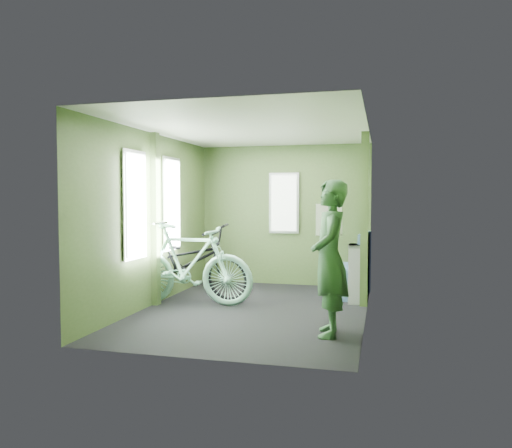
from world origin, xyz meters
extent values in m
plane|color=black|center=(0.00, 0.00, 0.00)|extent=(4.00, 4.00, 0.00)
cube|color=silver|center=(0.00, 0.00, 2.30)|extent=(2.80, 4.00, 0.02)
cube|color=#3A4E24|center=(0.00, 2.00, 1.15)|extent=(2.80, 0.02, 2.30)
cube|color=#3A4E24|center=(0.00, -2.00, 1.15)|extent=(2.80, 0.02, 2.30)
cube|color=#3A4E24|center=(-1.40, 0.00, 1.15)|extent=(0.02, 4.00, 2.30)
cube|color=#3A4E24|center=(1.40, 0.00, 1.15)|extent=(0.02, 4.00, 2.30)
cube|color=#3A4E24|center=(-1.36, 0.00, 1.15)|extent=(0.08, 0.12, 2.30)
cube|color=silver|center=(-1.35, -0.55, 1.35)|extent=(0.02, 0.56, 1.34)
cube|color=silver|center=(-1.35, 0.55, 1.35)|extent=(0.02, 0.56, 1.34)
cube|color=white|center=(-1.34, -0.55, 1.88)|extent=(0.00, 0.12, 0.12)
cube|color=white|center=(-1.34, 0.55, 1.88)|extent=(0.00, 0.12, 0.12)
cylinder|color=silver|center=(-1.29, 0.00, 1.10)|extent=(0.03, 0.40, 0.03)
cube|color=#3A4E24|center=(1.35, 0.60, 1.15)|extent=(0.10, 0.10, 2.30)
cube|color=white|center=(1.38, 0.90, 1.85)|extent=(0.02, 0.40, 0.50)
cube|color=silver|center=(0.00, 1.96, 1.35)|extent=(0.50, 0.02, 1.00)
imported|color=black|center=(-1.12, 0.46, 0.00)|extent=(2.11, 1.18, 1.14)
imported|color=#8DD2B5|center=(-0.95, 0.11, 0.00)|extent=(1.83, 0.63, 1.13)
imported|color=#2F5733|center=(1.05, -0.94, 0.81)|extent=(0.47, 0.64, 1.62)
cube|color=silver|center=(1.01, -0.64, 1.20)|extent=(0.30, 0.19, 0.34)
cube|color=gray|center=(1.26, 0.80, 0.40)|extent=(0.24, 0.33, 0.80)
cube|color=#283E56|center=(1.12, 1.23, 0.22)|extent=(0.59, 0.94, 0.44)
cube|color=#283E56|center=(1.34, 1.23, 0.69)|extent=(0.16, 0.88, 0.49)
camera|label=1|loc=(1.58, -6.12, 1.44)|focal=35.00mm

